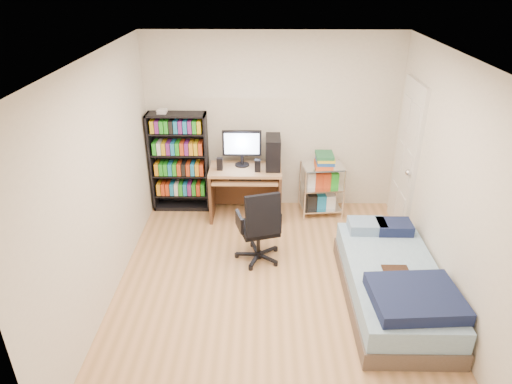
{
  "coord_description": "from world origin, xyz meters",
  "views": [
    {
      "loc": [
        -0.13,
        -4.12,
        3.25
      ],
      "look_at": [
        -0.2,
        0.4,
        0.98
      ],
      "focal_mm": 32.0,
      "sensor_mm": 36.0,
      "label": 1
    }
  ],
  "objects_px": {
    "computer_desk": "(253,171)",
    "bed": "(393,284)",
    "office_chair": "(259,238)",
    "media_shelf": "(179,161)"
  },
  "relations": [
    {
      "from": "computer_desk",
      "to": "bed",
      "type": "relative_size",
      "value": 0.65
    },
    {
      "from": "office_chair",
      "to": "media_shelf",
      "type": "bearing_deg",
      "value": 113.94
    },
    {
      "from": "media_shelf",
      "to": "computer_desk",
      "type": "distance_m",
      "value": 1.06
    },
    {
      "from": "bed",
      "to": "computer_desk",
      "type": "bearing_deg",
      "value": 128.56
    },
    {
      "from": "office_chair",
      "to": "computer_desk",
      "type": "bearing_deg",
      "value": 78.24
    },
    {
      "from": "media_shelf",
      "to": "bed",
      "type": "distance_m",
      "value": 3.35
    },
    {
      "from": "computer_desk",
      "to": "office_chair",
      "type": "xyz_separation_m",
      "value": [
        0.1,
        -1.14,
        -0.37
      ]
    },
    {
      "from": "media_shelf",
      "to": "computer_desk",
      "type": "xyz_separation_m",
      "value": [
        1.04,
        -0.19,
        -0.07
      ]
    },
    {
      "from": "computer_desk",
      "to": "bed",
      "type": "height_order",
      "value": "computer_desk"
    },
    {
      "from": "office_chair",
      "to": "bed",
      "type": "bearing_deg",
      "value": -45.26
    }
  ]
}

